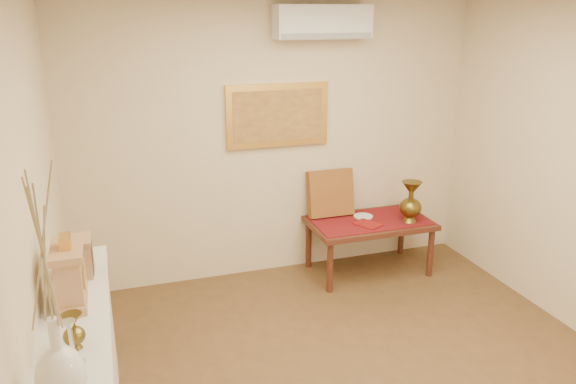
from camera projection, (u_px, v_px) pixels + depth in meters
name	position (u px, v px, depth m)	size (l,w,h in m)	color
wall_back	(277.00, 140.00, 5.43)	(4.00, 0.02, 2.70)	beige
wall_left	(27.00, 263.00, 2.80)	(0.02, 4.50, 2.70)	beige
white_vase	(49.00, 294.00, 2.16)	(0.20, 0.20, 1.06)	silver
candlestick	(71.00, 342.00, 2.59)	(0.11, 0.11, 0.22)	silver
brass_urn_small	(73.00, 326.00, 2.70)	(0.11, 0.11, 0.24)	brown
table_cloth	(370.00, 220.00, 5.59)	(1.14, 0.59, 0.01)	maroon
brass_urn_tall	(411.00, 197.00, 5.48)	(0.22, 0.22, 0.50)	brown
plate	(363.00, 216.00, 5.67)	(0.19, 0.19, 0.01)	silver
menu	(368.00, 224.00, 5.46)	(0.18, 0.25, 0.01)	maroon
cushion	(330.00, 193.00, 5.66)	(0.47, 0.10, 0.47)	maroon
mantel_clock	(70.00, 275.00, 3.11)	(0.17, 0.36, 0.41)	tan
wooden_chest	(79.00, 257.00, 3.46)	(0.16, 0.21, 0.24)	tan
low_table	(369.00, 227.00, 5.61)	(1.20, 0.70, 0.55)	#4F2417
painting	(278.00, 115.00, 5.32)	(1.00, 0.06, 0.60)	gold
ac_unit	(323.00, 22.00, 5.09)	(0.90, 0.25, 0.30)	silver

